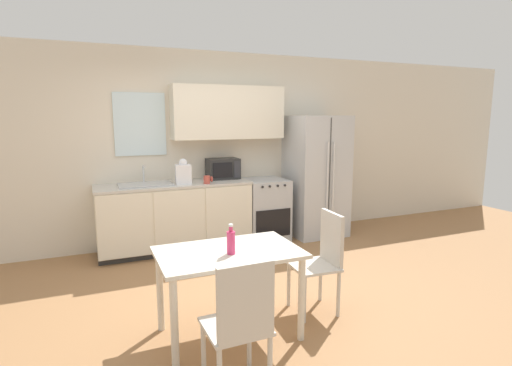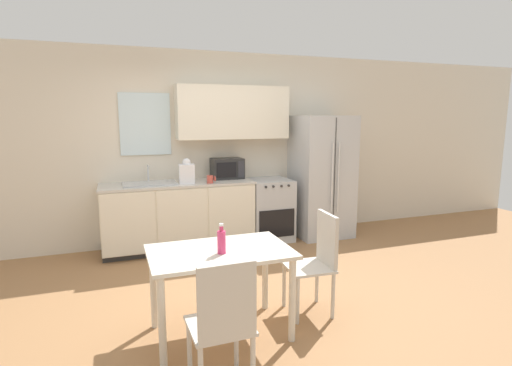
{
  "view_description": "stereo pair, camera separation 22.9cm",
  "coord_description": "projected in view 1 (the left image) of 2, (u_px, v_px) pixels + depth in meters",
  "views": [
    {
      "loc": [
        -1.37,
        -3.63,
        1.79
      ],
      "look_at": [
        0.37,
        0.48,
        1.05
      ],
      "focal_mm": 28.0,
      "sensor_mm": 36.0,
      "label": 1
    },
    {
      "loc": [
        -1.16,
        -3.72,
        1.79
      ],
      "look_at": [
        0.37,
        0.48,
        1.05
      ],
      "focal_mm": 28.0,
      "sensor_mm": 36.0,
      "label": 2
    }
  ],
  "objects": [
    {
      "name": "ground_plane",
      "position": [
        241.0,
        292.0,
        4.12
      ],
      "size": [
        12.0,
        12.0,
        0.0
      ],
      "primitive_type": "plane",
      "color": "#9E7047"
    },
    {
      "name": "wall_back",
      "position": [
        198.0,
        142.0,
        5.64
      ],
      "size": [
        12.0,
        0.38,
        2.7
      ],
      "color": "beige",
      "rests_on": "ground_plane"
    },
    {
      "name": "kitchen_counter",
      "position": [
        175.0,
        217.0,
        5.37
      ],
      "size": [
        2.02,
        0.63,
        0.92
      ],
      "color": "#333333",
      "rests_on": "ground_plane"
    },
    {
      "name": "oven_range",
      "position": [
        264.0,
        209.0,
        5.87
      ],
      "size": [
        0.61,
        0.64,
        0.9
      ],
      "color": "#B7BABC",
      "rests_on": "ground_plane"
    },
    {
      "name": "refrigerator",
      "position": [
        316.0,
        176.0,
        6.06
      ],
      "size": [
        0.81,
        0.78,
        1.81
      ],
      "color": "silver",
      "rests_on": "ground_plane"
    },
    {
      "name": "kitchen_sink",
      "position": [
        146.0,
        184.0,
        5.16
      ],
      "size": [
        0.68,
        0.42,
        0.24
      ],
      "color": "#B7BABC",
      "rests_on": "kitchen_counter"
    },
    {
      "name": "microwave",
      "position": [
        223.0,
        169.0,
        5.66
      ],
      "size": [
        0.44,
        0.31,
        0.29
      ],
      "color": "#282828",
      "rests_on": "kitchen_counter"
    },
    {
      "name": "coffee_mug",
      "position": [
        207.0,
        180.0,
        5.26
      ],
      "size": [
        0.12,
        0.09,
        0.1
      ],
      "color": "#BF4C3F",
      "rests_on": "kitchen_counter"
    },
    {
      "name": "grocery_bag_0",
      "position": [
        183.0,
        173.0,
        5.22
      ],
      "size": [
        0.22,
        0.19,
        0.33
      ],
      "rotation": [
        0.0,
        0.0,
        -0.11
      ],
      "color": "white",
      "rests_on": "kitchen_counter"
    },
    {
      "name": "dining_table",
      "position": [
        229.0,
        264.0,
        3.23
      ],
      "size": [
        1.14,
        0.72,
        0.73
      ],
      "color": "beige",
      "rests_on": "ground_plane"
    },
    {
      "name": "dining_chair_near",
      "position": [
        241.0,
        319.0,
        2.51
      ],
      "size": [
        0.41,
        0.41,
        0.93
      ],
      "rotation": [
        0.0,
        0.0,
        0.02
      ],
      "color": "beige",
      "rests_on": "ground_plane"
    },
    {
      "name": "dining_chair_side",
      "position": [
        323.0,
        255.0,
        3.68
      ],
      "size": [
        0.43,
        0.43,
        0.93
      ],
      "rotation": [
        0.0,
        0.0,
        1.51
      ],
      "color": "beige",
      "rests_on": "ground_plane"
    },
    {
      "name": "drink_bottle",
      "position": [
        231.0,
        242.0,
        3.12
      ],
      "size": [
        0.07,
        0.07,
        0.24
      ],
      "color": "#DB386B",
      "rests_on": "dining_table"
    }
  ]
}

